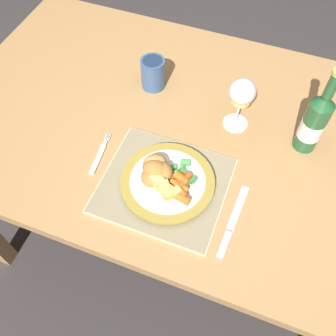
{
  "coord_description": "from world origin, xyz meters",
  "views": [
    {
      "loc": [
        0.22,
        -0.67,
        1.56
      ],
      "look_at": [
        0.04,
        -0.18,
        0.78
      ],
      "focal_mm": 40.0,
      "sensor_mm": 36.0,
      "label": 1
    }
  ],
  "objects_px": {
    "wine_glass": "(242,94)",
    "bottle": "(314,122)",
    "dinner_plate": "(168,182)",
    "drinking_cup": "(153,73)",
    "fork": "(99,156)",
    "table_knife": "(231,227)",
    "dining_table": "(178,142)"
  },
  "relations": [
    {
      "from": "table_knife",
      "to": "drinking_cup",
      "type": "xyz_separation_m",
      "value": [
        -0.35,
        0.38,
        0.05
      ]
    },
    {
      "from": "dinner_plate",
      "to": "bottle",
      "type": "relative_size",
      "value": 0.9
    },
    {
      "from": "dining_table",
      "to": "drinking_cup",
      "type": "relative_size",
      "value": 14.19
    },
    {
      "from": "wine_glass",
      "to": "table_knife",
      "type": "bearing_deg",
      "value": -76.61
    },
    {
      "from": "dining_table",
      "to": "drinking_cup",
      "type": "xyz_separation_m",
      "value": [
        -0.13,
        0.11,
        0.14
      ]
    },
    {
      "from": "bottle",
      "to": "drinking_cup",
      "type": "bearing_deg",
      "value": 171.98
    },
    {
      "from": "bottle",
      "to": "table_knife",
      "type": "bearing_deg",
      "value": -111.07
    },
    {
      "from": "fork",
      "to": "drinking_cup",
      "type": "distance_m",
      "value": 0.31
    },
    {
      "from": "dinner_plate",
      "to": "table_knife",
      "type": "bearing_deg",
      "value": -16.47
    },
    {
      "from": "drinking_cup",
      "to": "dinner_plate",
      "type": "bearing_deg",
      "value": -62.15
    },
    {
      "from": "dinner_plate",
      "to": "drinking_cup",
      "type": "relative_size",
      "value": 2.47
    },
    {
      "from": "dinner_plate",
      "to": "bottle",
      "type": "bearing_deg",
      "value": 40.31
    },
    {
      "from": "dining_table",
      "to": "bottle",
      "type": "distance_m",
      "value": 0.4
    },
    {
      "from": "table_knife",
      "to": "bottle",
      "type": "height_order",
      "value": "bottle"
    },
    {
      "from": "fork",
      "to": "bottle",
      "type": "relative_size",
      "value": 0.52
    },
    {
      "from": "table_knife",
      "to": "bottle",
      "type": "distance_m",
      "value": 0.35
    },
    {
      "from": "fork",
      "to": "drinking_cup",
      "type": "xyz_separation_m",
      "value": [
        0.03,
        0.31,
        0.05
      ]
    },
    {
      "from": "dinner_plate",
      "to": "drinking_cup",
      "type": "bearing_deg",
      "value": 117.85
    },
    {
      "from": "drinking_cup",
      "to": "table_knife",
      "type": "bearing_deg",
      "value": -46.86
    },
    {
      "from": "dinner_plate",
      "to": "fork",
      "type": "xyz_separation_m",
      "value": [
        -0.2,
        0.02,
        -0.01
      ]
    },
    {
      "from": "dining_table",
      "to": "fork",
      "type": "height_order",
      "value": "fork"
    },
    {
      "from": "wine_glass",
      "to": "drinking_cup",
      "type": "distance_m",
      "value": 0.29
    },
    {
      "from": "table_knife",
      "to": "wine_glass",
      "type": "height_order",
      "value": "wine_glass"
    },
    {
      "from": "fork",
      "to": "wine_glass",
      "type": "height_order",
      "value": "wine_glass"
    },
    {
      "from": "bottle",
      "to": "dinner_plate",
      "type": "bearing_deg",
      "value": -139.69
    },
    {
      "from": "dining_table",
      "to": "wine_glass",
      "type": "relative_size",
      "value": 8.47
    },
    {
      "from": "dining_table",
      "to": "dinner_plate",
      "type": "relative_size",
      "value": 5.73
    },
    {
      "from": "dinner_plate",
      "to": "bottle",
      "type": "distance_m",
      "value": 0.4
    },
    {
      "from": "table_knife",
      "to": "bottle",
      "type": "bearing_deg",
      "value": 68.93
    },
    {
      "from": "wine_glass",
      "to": "bottle",
      "type": "relative_size",
      "value": 0.61
    },
    {
      "from": "wine_glass",
      "to": "bottle",
      "type": "bearing_deg",
      "value": -2.01
    },
    {
      "from": "fork",
      "to": "drinking_cup",
      "type": "height_order",
      "value": "drinking_cup"
    }
  ]
}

